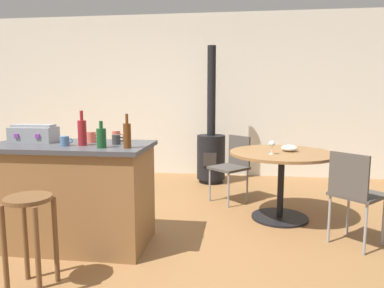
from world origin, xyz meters
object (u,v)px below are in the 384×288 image
(bottle_1, at_px, (82,132))
(folding_chair_far, at_px, (233,163))
(wine_glass, at_px, (272,144))
(serving_bowl, at_px, (289,148))
(bottle_2, at_px, (101,137))
(wood_stove, at_px, (211,149))
(folding_chair_near, at_px, (354,191))
(wooden_stool, at_px, (30,223))
(bottle_0, at_px, (127,135))
(cup_3, at_px, (116,136))
(cup_1, at_px, (116,140))
(cup_2, at_px, (91,137))
(cup_0, at_px, (65,141))
(toolbox, at_px, (34,134))
(kitchen_island, at_px, (71,194))
(dining_table, at_px, (281,167))

(bottle_1, bearing_deg, folding_chair_far, 51.73)
(wine_glass, xyz_separation_m, serving_bowl, (0.21, 0.22, -0.07))
(bottle_2, xyz_separation_m, serving_bowl, (1.69, 1.19, -0.24))
(wood_stove, distance_m, serving_bowl, 1.81)
(folding_chair_near, bearing_deg, wooden_stool, -156.69)
(wood_stove, bearing_deg, serving_bowl, -56.64)
(folding_chair_near, distance_m, bottle_1, 2.48)
(bottle_0, bearing_deg, cup_3, 121.61)
(bottle_2, xyz_separation_m, cup_3, (-0.00, 0.37, -0.03))
(cup_3, distance_m, serving_bowl, 1.89)
(cup_1, bearing_deg, cup_2, 160.90)
(folding_chair_near, distance_m, bottle_0, 2.08)
(bottle_0, distance_m, cup_1, 0.27)
(cup_0, relative_size, cup_3, 1.02)
(toolbox, bearing_deg, cup_0, -25.78)
(folding_chair_near, bearing_deg, bottle_1, -171.49)
(folding_chair_far, bearing_deg, bottle_1, -128.27)
(serving_bowl, bearing_deg, bottle_2, -144.93)
(bottle_1, relative_size, cup_3, 2.70)
(kitchen_island, xyz_separation_m, wine_glass, (1.86, 0.79, 0.39))
(serving_bowl, bearing_deg, wine_glass, -133.66)
(cup_1, distance_m, serving_bowl, 1.92)
(bottle_0, bearing_deg, wood_stove, 79.67)
(bottle_0, height_order, cup_3, bottle_0)
(wood_stove, bearing_deg, wooden_stool, -107.10)
(bottle_0, xyz_separation_m, wine_glass, (1.26, 0.96, -0.19))
(dining_table, height_order, bottle_1, bottle_1)
(wooden_stool, xyz_separation_m, wood_stove, (1.01, 3.29, 0.04))
(bottle_2, distance_m, cup_0, 0.37)
(dining_table, xyz_separation_m, toolbox, (-2.37, -0.86, 0.43))
(cup_1, bearing_deg, wine_glass, 27.79)
(bottle_2, bearing_deg, cup_2, 125.55)
(wooden_stool, xyz_separation_m, folding_chair_near, (2.48, 1.07, 0.03))
(bottle_0, bearing_deg, folding_chair_near, 13.10)
(kitchen_island, relative_size, folding_chair_near, 1.67)
(wood_stove, bearing_deg, kitchen_island, -113.43)
(toolbox, bearing_deg, folding_chair_near, 4.05)
(wood_stove, bearing_deg, folding_chair_near, -56.45)
(bottle_1, xyz_separation_m, cup_1, (0.27, 0.11, -0.07))
(wood_stove, xyz_separation_m, cup_0, (-1.06, -2.62, 0.46))
(dining_table, bearing_deg, serving_bowl, 36.46)
(cup_2, distance_m, wine_glass, 1.83)
(bottle_2, bearing_deg, bottle_1, 153.23)
(toolbox, distance_m, cup_2, 0.54)
(wooden_stool, height_order, cup_0, cup_0)
(wood_stove, bearing_deg, folding_chair_far, -69.64)
(folding_chair_far, distance_m, serving_bowl, 0.88)
(wine_glass, relative_size, serving_bowl, 0.80)
(wooden_stool, distance_m, cup_3, 1.14)
(cup_0, relative_size, wine_glass, 0.80)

